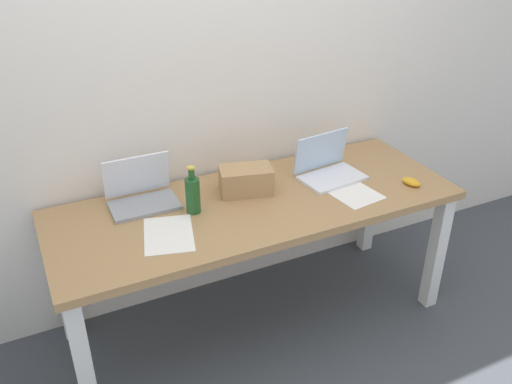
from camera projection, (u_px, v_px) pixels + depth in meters
The scene contains 10 objects.
ground_plane at pixel (256, 317), 2.99m from camera, with size 8.00×8.00×0.00m, color #42474C.
back_wall at pixel (219, 62), 2.69m from camera, with size 5.20×0.08×2.60m, color silver.
desk at pixel (256, 217), 2.67m from camera, with size 1.97×0.73×0.73m.
laptop_left at pixel (142, 194), 2.59m from camera, with size 0.32×0.22×0.23m.
laptop_right at pixel (328, 168), 2.83m from camera, with size 0.34×0.26×0.22m.
beer_bottle at pixel (193, 194), 2.50m from camera, with size 0.07×0.07×0.23m.
computer_mouse at pixel (411, 182), 2.77m from camera, with size 0.06×0.10×0.03m, color gold.
cardboard_box at pixel (246, 180), 2.68m from camera, with size 0.25×0.15×0.13m, color tan.
paper_sheet_front_right at pixel (350, 191), 2.71m from camera, with size 0.21×0.30×0.00m, color white.
paper_sheet_front_left at pixel (169, 234), 2.38m from camera, with size 0.21×0.30×0.00m, color white.
Camera 1 is at (-0.98, -2.05, 2.05)m, focal length 38.48 mm.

